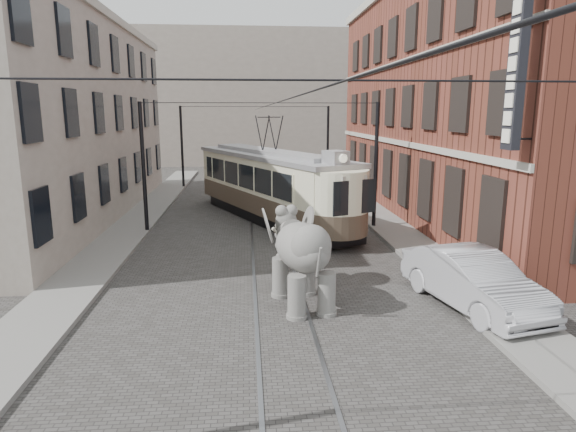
{
  "coord_description": "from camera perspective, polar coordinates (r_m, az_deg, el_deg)",
  "views": [
    {
      "loc": [
        -0.92,
        -16.97,
        5.51
      ],
      "look_at": [
        0.45,
        -0.74,
        2.1
      ],
      "focal_mm": 30.82,
      "sensor_mm": 36.0,
      "label": 1
    }
  ],
  "objects": [
    {
      "name": "sidewalk_left",
      "position": [
        18.67,
        -22.11,
        -6.0
      ],
      "size": [
        2.0,
        60.0,
        0.15
      ],
      "primitive_type": "cube",
      "color": "slate",
      "rests_on": "ground"
    },
    {
      "name": "ground",
      "position": [
        17.86,
        -1.66,
        -6.14
      ],
      "size": [
        120.0,
        120.0,
        0.0
      ],
      "primitive_type": "plane",
      "color": "#43403E"
    },
    {
      "name": "elephant",
      "position": [
        14.25,
        1.69,
        -5.15
      ],
      "size": [
        3.23,
        4.79,
        2.7
      ],
      "primitive_type": null,
      "rotation": [
        0.0,
        0.0,
        0.19
      ],
      "color": "#625F5B",
      "rests_on": "ground"
    },
    {
      "name": "tram_rails",
      "position": [
        17.86,
        -1.66,
        -6.11
      ],
      "size": [
        1.54,
        80.0,
        0.02
      ],
      "primitive_type": null,
      "color": "slate",
      "rests_on": "ground"
    },
    {
      "name": "catenary",
      "position": [
        22.12,
        -2.95,
        5.3
      ],
      "size": [
        11.0,
        30.2,
        6.0
      ],
      "primitive_type": null,
      "color": "black",
      "rests_on": "ground"
    },
    {
      "name": "parked_car",
      "position": [
        15.19,
        20.52,
        -6.92
      ],
      "size": [
        2.82,
        5.28,
        1.65
      ],
      "primitive_type": "imported",
      "rotation": [
        0.0,
        0.0,
        0.22
      ],
      "color": "#A3A2A6",
      "rests_on": "ground"
    },
    {
      "name": "distant_block",
      "position": [
        56.99,
        -4.01,
        13.3
      ],
      "size": [
        28.0,
        10.0,
        14.0
      ],
      "primitive_type": "cube",
      "color": "gray",
      "rests_on": "ground"
    },
    {
      "name": "stucco_building",
      "position": [
        28.8,
        -25.71,
        9.67
      ],
      "size": [
        7.0,
        24.0,
        10.0
      ],
      "primitive_type": "cube",
      "color": "gray",
      "rests_on": "ground"
    },
    {
      "name": "tram",
      "position": [
        25.51,
        -2.16,
        5.43
      ],
      "size": [
        8.03,
        13.42,
        5.34
      ],
      "primitive_type": null,
      "rotation": [
        0.0,
        0.0,
        0.42
      ],
      "color": "#EDE8C0",
      "rests_on": "ground"
    },
    {
      "name": "brick_building",
      "position": [
        28.58,
        20.29,
        12.1
      ],
      "size": [
        8.0,
        26.0,
        12.0
      ],
      "primitive_type": "cube",
      "color": "brown",
      "rests_on": "ground"
    },
    {
      "name": "sidewalk_right",
      "position": [
        19.11,
        16.68,
        -5.21
      ],
      "size": [
        2.0,
        60.0,
        0.15
      ],
      "primitive_type": "cube",
      "color": "slate",
      "rests_on": "ground"
    }
  ]
}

